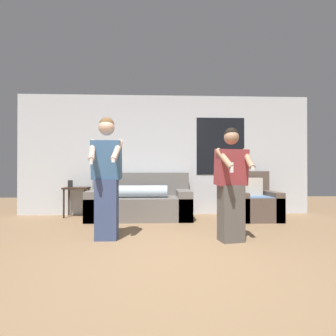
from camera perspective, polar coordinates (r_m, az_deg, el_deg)
ground_plane at (r=2.91m, az=1.67°, el=-20.64°), size 14.00×14.00×0.00m
wall_back at (r=5.98m, az=-0.34°, el=2.91°), size 6.59×0.07×2.70m
couch at (r=5.51m, az=-6.04°, el=-7.50°), size 2.07×0.95×0.94m
armchair at (r=5.72m, az=18.09°, el=-7.22°), size 0.86×0.91×0.98m
side_table at (r=5.99m, az=-19.30°, el=-5.00°), size 0.52×0.39×0.78m
person_left at (r=3.89m, az=-13.21°, el=-1.79°), size 0.48×0.47×1.77m
person_right at (r=3.80m, az=13.61°, el=-3.45°), size 0.49×0.53×1.60m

